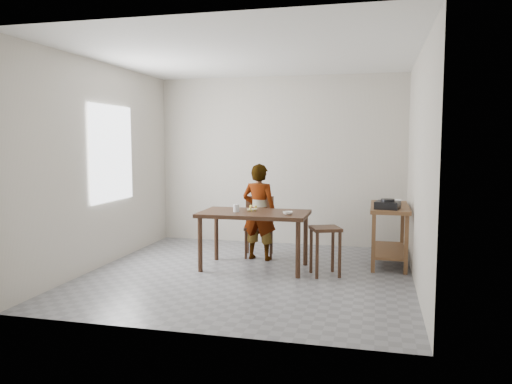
% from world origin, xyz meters
% --- Properties ---
extents(floor, '(4.00, 4.00, 0.04)m').
position_xyz_m(floor, '(0.00, 0.00, -0.02)').
color(floor, slate).
rests_on(floor, ground).
extents(ceiling, '(4.00, 4.00, 0.04)m').
position_xyz_m(ceiling, '(0.00, 0.00, 2.72)').
color(ceiling, white).
rests_on(ceiling, wall_back).
extents(wall_back, '(4.00, 0.04, 2.70)m').
position_xyz_m(wall_back, '(0.00, 2.02, 1.35)').
color(wall_back, beige).
rests_on(wall_back, ground).
extents(wall_front, '(4.00, 0.04, 2.70)m').
position_xyz_m(wall_front, '(0.00, -2.02, 1.35)').
color(wall_front, beige).
rests_on(wall_front, ground).
extents(wall_left, '(0.04, 4.00, 2.70)m').
position_xyz_m(wall_left, '(-2.02, 0.00, 1.35)').
color(wall_left, beige).
rests_on(wall_left, ground).
extents(wall_right, '(0.04, 4.00, 2.70)m').
position_xyz_m(wall_right, '(2.02, 0.00, 1.35)').
color(wall_right, beige).
rests_on(wall_right, ground).
extents(window_pane, '(0.02, 1.10, 1.30)m').
position_xyz_m(window_pane, '(-1.97, 0.20, 1.50)').
color(window_pane, white).
rests_on(window_pane, wall_left).
extents(dining_table, '(1.40, 0.80, 0.75)m').
position_xyz_m(dining_table, '(0.00, 0.30, 0.38)').
color(dining_table, '#362114').
rests_on(dining_table, floor).
extents(prep_counter, '(0.50, 1.20, 0.80)m').
position_xyz_m(prep_counter, '(1.72, 1.00, 0.40)').
color(prep_counter, brown).
rests_on(prep_counter, floor).
extents(child, '(0.54, 0.39, 1.36)m').
position_xyz_m(child, '(-0.05, 0.81, 0.68)').
color(child, silver).
rests_on(child, floor).
extents(dining_chair, '(0.48, 0.48, 0.86)m').
position_xyz_m(dining_chair, '(-0.10, 1.00, 0.43)').
color(dining_chair, '#362114').
rests_on(dining_chair, floor).
extents(stool, '(0.45, 0.45, 0.61)m').
position_xyz_m(stool, '(0.94, 0.18, 0.30)').
color(stool, '#362114').
rests_on(stool, floor).
extents(glass_tumbler, '(0.09, 0.09, 0.10)m').
position_xyz_m(glass_tumbler, '(-0.23, 0.25, 0.80)').
color(glass_tumbler, silver).
rests_on(glass_tumbler, dining_table).
extents(small_bowl, '(0.12, 0.12, 0.04)m').
position_xyz_m(small_bowl, '(0.47, 0.16, 0.77)').
color(small_bowl, white).
rests_on(small_bowl, dining_table).
extents(banana, '(0.17, 0.14, 0.05)m').
position_xyz_m(banana, '(-0.04, 0.36, 0.78)').
color(banana, yellow).
rests_on(banana, dining_table).
extents(serving_bowl, '(0.29, 0.29, 0.06)m').
position_xyz_m(serving_bowl, '(1.76, 1.15, 0.83)').
color(serving_bowl, white).
rests_on(serving_bowl, prep_counter).
extents(gas_burner, '(0.35, 0.35, 0.10)m').
position_xyz_m(gas_burner, '(1.69, 0.63, 0.85)').
color(gas_burner, black).
rests_on(gas_burner, prep_counter).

